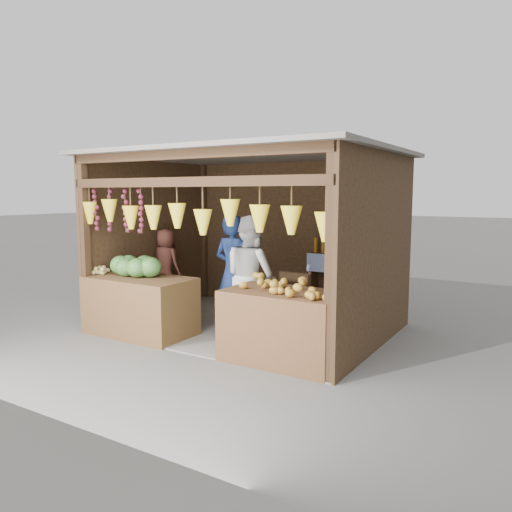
{
  "coord_description": "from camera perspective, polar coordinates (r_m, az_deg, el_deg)",
  "views": [
    {
      "loc": [
        3.99,
        -6.33,
        2.06
      ],
      "look_at": [
        0.18,
        -0.1,
        1.14
      ],
      "focal_mm": 35.0,
      "sensor_mm": 36.0,
      "label": 1
    }
  ],
  "objects": [
    {
      "name": "tanfruit_pile",
      "position": [
        7.87,
        -16.87,
        -1.5
      ],
      "size": [
        0.34,
        0.4,
        0.13
      ],
      "primitive_type": null,
      "color": "tan",
      "rests_on": "counter_left"
    },
    {
      "name": "counter_left",
      "position": [
        7.52,
        -13.1,
        -5.57
      ],
      "size": [
        1.58,
        0.85,
        0.85
      ],
      "primitive_type": "cube",
      "color": "#51391B",
      "rests_on": "ground"
    },
    {
      "name": "man_standing",
      "position": [
        7.45,
        -2.57,
        -1.94
      ],
      "size": [
        0.66,
        0.45,
        1.76
      ],
      "primitive_type": "imported",
      "rotation": [
        0.0,
        0.0,
        3.1
      ],
      "color": "#15234E",
      "rests_on": "ground"
    },
    {
      "name": "back_shelf",
      "position": [
        8.25,
        10.2,
        -1.19
      ],
      "size": [
        1.25,
        0.32,
        1.32
      ],
      "color": "#382314",
      "rests_on": "ground"
    },
    {
      "name": "melon_pile",
      "position": [
        7.55,
        -13.3,
        -1.02
      ],
      "size": [
        1.0,
        0.5,
        0.32
      ],
      "primitive_type": null,
      "color": "#164D14",
      "rests_on": "counter_left"
    },
    {
      "name": "vendor_seated",
      "position": [
        8.65,
        -10.28,
        -0.81
      ],
      "size": [
        0.61,
        0.42,
        1.18
      ],
      "primitive_type": "imported",
      "rotation": [
        0.0,
        0.0,
        3.06
      ],
      "color": "brown",
      "rests_on": "stool"
    },
    {
      "name": "stool",
      "position": [
        8.78,
        -10.17,
        -5.54
      ],
      "size": [
        0.3,
        0.3,
        0.28
      ],
      "primitive_type": "cube",
      "color": "black",
      "rests_on": "ground"
    },
    {
      "name": "stall_structure",
      "position": [
        7.48,
        -1.19,
        4.16
      ],
      "size": [
        4.3,
        3.3,
        2.66
      ],
      "color": "slate",
      "rests_on": "ground"
    },
    {
      "name": "counter_right",
      "position": [
        6.17,
        3.22,
        -8.04
      ],
      "size": [
        1.46,
        0.85,
        0.88
      ],
      "primitive_type": "cube",
      "color": "#52301B",
      "rests_on": "ground"
    },
    {
      "name": "mango_pile",
      "position": [
        5.96,
        3.74,
        -3.17
      ],
      "size": [
        1.4,
        0.64,
        0.22
      ],
      "primitive_type": null,
      "color": "#C55A1A",
      "rests_on": "counter_right"
    },
    {
      "name": "ground",
      "position": [
        7.77,
        -0.78,
        -8.2
      ],
      "size": [
        80.0,
        80.0,
        0.0
      ],
      "primitive_type": "plane",
      "color": "#514F49",
      "rests_on": "ground"
    },
    {
      "name": "woman_standing",
      "position": [
        7.17,
        -0.57,
        -2.34
      ],
      "size": [
        1.05,
        0.96,
        1.75
      ],
      "primitive_type": "imported",
      "rotation": [
        0.0,
        0.0,
        2.71
      ],
      "color": "silver",
      "rests_on": "ground"
    }
  ]
}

